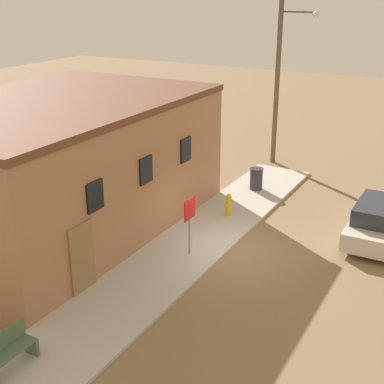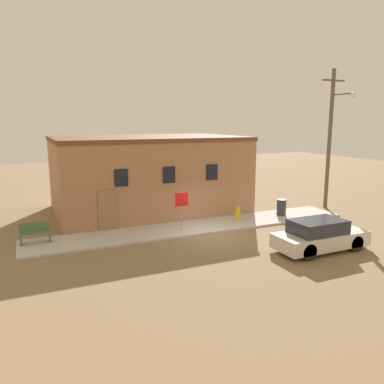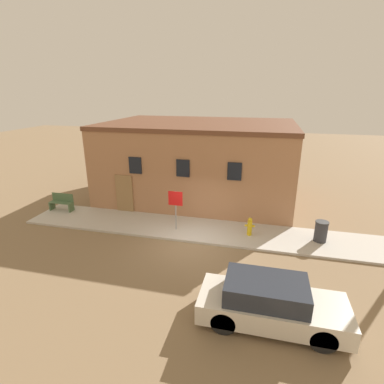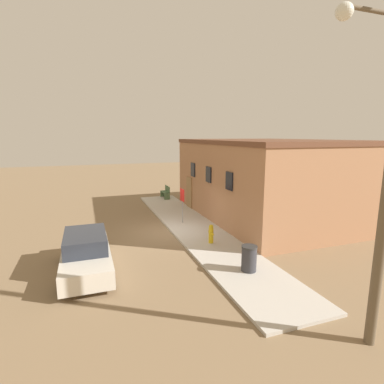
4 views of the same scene
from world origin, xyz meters
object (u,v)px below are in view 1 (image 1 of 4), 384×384
Objects in this scene: bench at (9,352)px; utility_pole at (280,67)px; trash_bin at (256,179)px; parked_car at (379,221)px; fire_hydrant at (229,204)px; stop_sign at (190,216)px.

bench is 18.51m from utility_pole.
trash_bin is 6.04m from parked_car.
trash_bin is (3.15, 0.16, 0.04)m from fire_hydrant.
stop_sign is 0.46× the size of parked_car.
parked_car is at bearing -111.77° from trash_bin.
parked_car is at bearing -135.78° from utility_pole.
bench is at bearing 176.66° from fire_hydrant.
bench reaches higher than trash_bin.
utility_pole reaches higher than parked_car.
bench is 1.40× the size of trash_bin.
utility_pole is (7.45, 0.92, 4.25)m from fire_hydrant.
fire_hydrant is 0.66× the size of bench.
stop_sign is 2.06× the size of trash_bin.
stop_sign reaches higher than bench.
parked_car is at bearing -80.51° from fire_hydrant.
bench is 12.98m from parked_car.
parked_car reaches higher than fire_hydrant.
bench is (-7.03, 0.87, -0.92)m from stop_sign.
utility_pole is at bearing 44.22° from parked_car.
parked_car is (4.45, -5.20, -0.80)m from stop_sign.
parked_car is (11.48, -6.06, 0.12)m from bench.
utility_pole reaches higher than bench.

